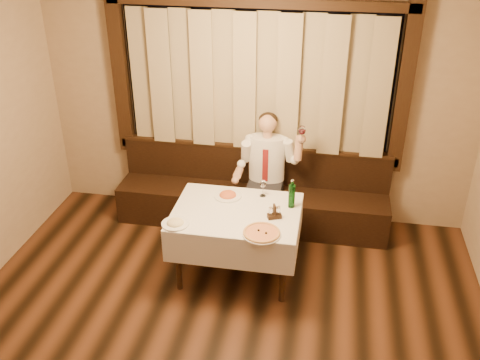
% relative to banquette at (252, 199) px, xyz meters
% --- Properties ---
extents(room, '(5.01, 6.01, 2.81)m').
position_rel_banquette_xyz_m(room, '(-0.00, -1.75, 1.19)').
color(room, black).
rests_on(room, ground).
extents(banquette, '(3.20, 0.61, 0.94)m').
position_rel_banquette_xyz_m(banquette, '(0.00, 0.00, 0.00)').
color(banquette, black).
rests_on(banquette, ground).
extents(dining_table, '(1.27, 0.97, 0.76)m').
position_rel_banquette_xyz_m(dining_table, '(0.00, -1.02, 0.34)').
color(dining_table, black).
rests_on(dining_table, ground).
extents(pizza, '(0.37, 0.37, 0.04)m').
position_rel_banquette_xyz_m(pizza, '(0.31, -1.39, 0.46)').
color(pizza, white).
rests_on(pizza, dining_table).
extents(pasta_red, '(0.29, 0.29, 0.10)m').
position_rel_banquette_xyz_m(pasta_red, '(-0.14, -0.76, 0.49)').
color(pasta_red, white).
rests_on(pasta_red, dining_table).
extents(pasta_cream, '(0.27, 0.27, 0.09)m').
position_rel_banquette_xyz_m(pasta_cream, '(-0.53, -1.37, 0.48)').
color(pasta_cream, white).
rests_on(pasta_cream, dining_table).
extents(green_bottle, '(0.07, 0.07, 0.31)m').
position_rel_banquette_xyz_m(green_bottle, '(0.53, -0.85, 0.58)').
color(green_bottle, '#104B14').
rests_on(green_bottle, dining_table).
extents(table_wine_glass, '(0.07, 0.07, 0.19)m').
position_rel_banquette_xyz_m(table_wine_glass, '(0.22, -0.68, 0.58)').
color(table_wine_glass, white).
rests_on(table_wine_glass, dining_table).
extents(cruet_caddy, '(0.15, 0.11, 0.15)m').
position_rel_banquette_xyz_m(cruet_caddy, '(0.39, -1.09, 0.50)').
color(cruet_caddy, black).
rests_on(cruet_caddy, dining_table).
extents(seated_man, '(0.78, 0.58, 1.42)m').
position_rel_banquette_xyz_m(seated_man, '(0.17, -0.09, 0.51)').
color(seated_man, black).
rests_on(seated_man, ground).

